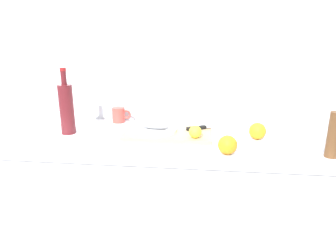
# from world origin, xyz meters

# --- Properties ---
(back_wall) EXTENTS (3.20, 0.05, 2.50)m
(back_wall) POSITION_xyz_m (0.00, 0.33, 1.25)
(back_wall) COLOR silver
(back_wall) RESTS_ON ground_plane
(kitchen_counter) EXTENTS (2.00, 0.60, 0.90)m
(kitchen_counter) POSITION_xyz_m (0.00, 0.00, 0.45)
(kitchen_counter) COLOR white
(kitchen_counter) RESTS_ON ground_plane
(cutting_board) EXTENTS (0.45, 0.27, 0.02)m
(cutting_board) POSITION_xyz_m (0.19, 0.02, 0.91)
(cutting_board) COLOR tan
(cutting_board) RESTS_ON kitchen_counter
(white_plate) EXTENTS (0.21, 0.21, 0.01)m
(white_plate) POSITION_xyz_m (0.13, 0.02, 0.93)
(white_plate) COLOR white
(white_plate) RESTS_ON cutting_board
(fish_fillet) EXTENTS (0.16, 0.07, 0.04)m
(fish_fillet) POSITION_xyz_m (0.13, 0.02, 0.95)
(fish_fillet) COLOR gray
(fish_fillet) RESTS_ON white_plate
(chef_knife) EXTENTS (0.27, 0.16, 0.02)m
(chef_knife) POSITION_xyz_m (0.38, 0.09, 0.93)
(chef_knife) COLOR silver
(chef_knife) RESTS_ON cutting_board
(lemon_0) EXTENTS (0.06, 0.06, 0.06)m
(lemon_0) POSITION_xyz_m (0.33, -0.07, 0.95)
(lemon_0) COLOR yellow
(lemon_0) RESTS_ON cutting_board
(wine_bottle) EXTENTS (0.07, 0.07, 0.34)m
(wine_bottle) POSITION_xyz_m (-0.34, -0.01, 1.04)
(wine_bottle) COLOR #59191E
(wine_bottle) RESTS_ON kitchen_counter
(coffee_mug_0) EXTENTS (0.12, 0.08, 0.09)m
(coffee_mug_0) POSITION_xyz_m (-0.13, 0.24, 0.95)
(coffee_mug_0) COLOR #CC3F38
(coffee_mug_0) RESTS_ON kitchen_counter
(orange_0) EXTENTS (0.08, 0.08, 0.08)m
(orange_0) POSITION_xyz_m (0.48, -0.21, 0.94)
(orange_0) COLOR orange
(orange_0) RESTS_ON kitchen_counter
(orange_1) EXTENTS (0.08, 0.08, 0.08)m
(orange_1) POSITION_xyz_m (0.64, 0.01, 0.94)
(orange_1) COLOR orange
(orange_1) RESTS_ON kitchen_counter
(pepper_mill) EXTENTS (0.05, 0.05, 0.20)m
(pepper_mill) POSITION_xyz_m (0.91, -0.20, 1.00)
(pepper_mill) COLOR brown
(pepper_mill) RESTS_ON kitchen_counter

